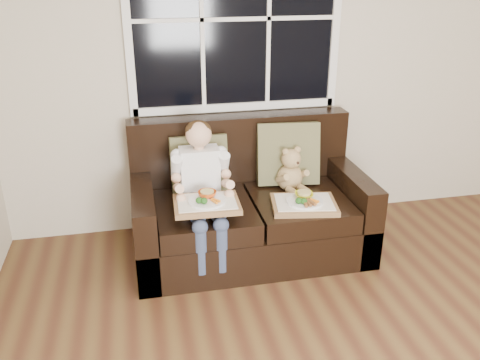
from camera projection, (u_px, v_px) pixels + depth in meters
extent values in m
cube|color=beige|center=(290.00, 58.00, 3.93)|extent=(4.50, 0.02, 2.70)
cube|color=black|center=(235.00, 19.00, 3.72)|extent=(1.50, 0.02, 1.25)
cube|color=white|center=(236.00, 107.00, 3.96)|extent=(1.58, 0.04, 0.06)
cube|color=white|center=(127.00, 21.00, 3.55)|extent=(0.06, 0.04, 1.37)
cube|color=white|center=(336.00, 17.00, 3.85)|extent=(0.06, 0.04, 1.37)
cube|color=white|center=(236.00, 19.00, 3.70)|extent=(1.50, 0.03, 0.03)
cube|color=black|center=(250.00, 233.00, 3.82)|extent=(1.70, 0.90, 0.30)
cube|color=black|center=(145.00, 226.00, 3.62)|extent=(0.15, 0.90, 0.60)
cube|color=black|center=(348.00, 206.00, 3.91)|extent=(0.15, 0.90, 0.60)
cube|color=black|center=(240.00, 157.00, 3.98)|extent=(1.70, 0.18, 0.66)
cube|color=black|center=(205.00, 216.00, 3.60)|extent=(0.68, 0.72, 0.15)
cube|color=black|center=(299.00, 207.00, 3.73)|extent=(0.68, 0.72, 0.15)
cube|color=brown|center=(199.00, 164.00, 3.76)|extent=(0.42, 0.20, 0.43)
cube|color=brown|center=(288.00, 154.00, 3.88)|extent=(0.50, 0.27, 0.49)
cube|color=white|center=(200.00, 174.00, 3.60)|extent=(0.27, 0.17, 0.38)
sphere|color=#E7B28D|center=(199.00, 134.00, 3.48)|extent=(0.18, 0.18, 0.18)
ellipsoid|color=#362311|center=(198.00, 130.00, 3.48)|extent=(0.18, 0.18, 0.13)
cylinder|color=#34405C|center=(195.00, 207.00, 3.46)|extent=(0.11, 0.34, 0.11)
cylinder|color=#34405C|center=(215.00, 205.00, 3.49)|extent=(0.11, 0.34, 0.11)
cylinder|color=#34405C|center=(201.00, 251.00, 3.32)|extent=(0.09, 0.09, 0.32)
cylinder|color=#34405C|center=(221.00, 249.00, 3.34)|extent=(0.09, 0.09, 0.32)
cylinder|color=#E7B28D|center=(178.00, 177.00, 3.44)|extent=(0.07, 0.33, 0.26)
cylinder|color=#E7B28D|center=(226.00, 173.00, 3.50)|extent=(0.07, 0.33, 0.26)
ellipsoid|color=tan|center=(290.00, 178.00, 3.82)|extent=(0.24, 0.22, 0.21)
sphere|color=tan|center=(291.00, 159.00, 3.75)|extent=(0.18, 0.18, 0.15)
sphere|color=tan|center=(285.00, 151.00, 3.72)|extent=(0.05, 0.05, 0.05)
sphere|color=tan|center=(298.00, 150.00, 3.74)|extent=(0.05, 0.05, 0.05)
sphere|color=tan|center=(293.00, 163.00, 3.70)|extent=(0.06, 0.06, 0.06)
sphere|color=black|center=(294.00, 163.00, 3.68)|extent=(0.02, 0.02, 0.02)
cylinder|color=tan|center=(288.00, 192.00, 3.73)|extent=(0.09, 0.12, 0.06)
cylinder|color=tan|center=(300.00, 191.00, 3.75)|extent=(0.09, 0.12, 0.06)
cube|color=olive|center=(207.00, 204.00, 3.34)|extent=(0.44, 0.35, 0.04)
cube|color=silver|center=(207.00, 202.00, 3.33)|extent=(0.39, 0.29, 0.01)
cylinder|color=white|center=(207.00, 201.00, 3.32)|extent=(0.25, 0.25, 0.02)
imported|color=#DC5112|center=(207.00, 194.00, 3.35)|extent=(0.13, 0.13, 0.04)
cylinder|color=tan|center=(207.00, 194.00, 3.35)|extent=(0.09, 0.09, 0.02)
ellipsoid|color=#29591C|center=(199.00, 200.00, 3.26)|extent=(0.05, 0.05, 0.04)
ellipsoid|color=#29591C|center=(204.00, 201.00, 3.25)|extent=(0.05, 0.05, 0.04)
cylinder|color=orange|center=(215.00, 201.00, 3.28)|extent=(0.05, 0.07, 0.02)
cube|color=olive|center=(304.00, 205.00, 3.55)|extent=(0.50, 0.41, 0.04)
cube|color=silver|center=(304.00, 202.00, 3.54)|extent=(0.44, 0.35, 0.01)
cylinder|color=white|center=(305.00, 201.00, 3.53)|extent=(0.26, 0.26, 0.02)
imported|color=yellow|center=(304.00, 195.00, 3.57)|extent=(0.15, 0.15, 0.03)
cylinder|color=tan|center=(304.00, 194.00, 3.56)|extent=(0.10, 0.10, 0.02)
ellipsoid|color=#29591C|center=(299.00, 201.00, 3.47)|extent=(0.05, 0.05, 0.04)
ellipsoid|color=#29591C|center=(304.00, 201.00, 3.46)|extent=(0.05, 0.05, 0.04)
cylinder|color=orange|center=(314.00, 201.00, 3.49)|extent=(0.05, 0.07, 0.02)
cylinder|color=brown|center=(308.00, 203.00, 3.46)|extent=(0.03, 0.09, 0.02)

